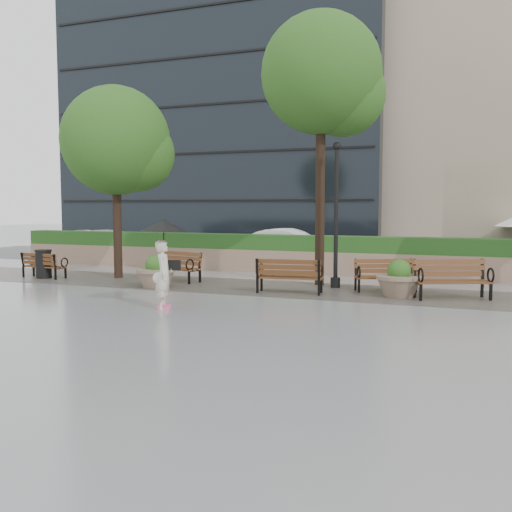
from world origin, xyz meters
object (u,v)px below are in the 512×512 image
(bench_1, at_px, (176,273))
(bench_4, at_px, (452,288))
(car_right, at_px, (291,246))
(planter_right, at_px, (399,282))
(pedestrian, at_px, (164,255))
(bench_2, at_px, (289,283))
(planter_left, at_px, (156,275))
(bench_3, at_px, (385,282))
(bench_0, at_px, (44,271))
(car_left, at_px, (112,244))
(trash_bin, at_px, (44,265))
(lamppost, at_px, (336,224))

(bench_1, height_order, bench_4, bench_4)
(bench_4, height_order, car_right, car_right)
(planter_right, bearing_deg, car_right, 125.62)
(bench_4, xyz_separation_m, pedestrian, (-6.20, -3.83, 0.95))
(bench_2, xyz_separation_m, bench_4, (4.19, 0.54, 0.02))
(bench_4, height_order, planter_left, bench_4)
(pedestrian, bearing_deg, bench_4, -78.55)
(bench_2, bearing_deg, planter_left, -1.50)
(car_right, bearing_deg, bench_1, 164.03)
(planter_right, bearing_deg, bench_1, 174.40)
(bench_4, distance_m, planter_right, 1.33)
(bench_3, height_order, pedestrian, pedestrian)
(bench_3, distance_m, planter_right, 1.01)
(bench_0, distance_m, bench_3, 11.09)
(bench_4, distance_m, pedestrian, 7.35)
(bench_2, bearing_deg, car_left, -41.45)
(car_left, relative_size, car_right, 1.00)
(pedestrian, bearing_deg, bench_0, 41.43)
(bench_3, relative_size, planter_right, 1.49)
(trash_bin, bearing_deg, bench_1, 10.80)
(car_right, bearing_deg, lamppost, -153.76)
(bench_1, xyz_separation_m, bench_4, (8.32, -0.55, 0.02))
(bench_3, distance_m, pedestrian, 6.42)
(bench_3, bearing_deg, bench_4, -45.07)
(bench_2, bearing_deg, trash_bin, -8.55)
(lamppost, bearing_deg, planter_left, -158.94)
(bench_4, distance_m, trash_bin, 12.81)
(bench_3, xyz_separation_m, car_left, (-13.54, 6.37, 0.37))
(bench_0, height_order, bench_2, bench_2)
(trash_bin, relative_size, car_right, 0.20)
(planter_right, distance_m, car_right, 9.12)
(planter_left, xyz_separation_m, trash_bin, (-4.64, 0.62, 0.07))
(pedestrian, bearing_deg, planter_right, -73.16)
(planter_left, xyz_separation_m, car_right, (1.54, 8.20, 0.34))
(bench_1, height_order, car_left, car_left)
(bench_1, relative_size, planter_left, 1.59)
(bench_1, distance_m, bench_3, 6.53)
(bench_0, bearing_deg, bench_1, -164.00)
(bench_3, relative_size, car_right, 0.40)
(bench_2, xyz_separation_m, pedestrian, (-2.00, -3.28, 0.97))
(bench_1, bearing_deg, planter_right, 10.70)
(trash_bin, bearing_deg, bench_0, 125.54)
(trash_bin, xyz_separation_m, lamppost, (9.54, 1.27, 1.41))
(car_left, bearing_deg, pedestrian, -136.75)
(car_right, bearing_deg, planter_left, 167.56)
(bench_0, relative_size, trash_bin, 1.79)
(bench_1, xyz_separation_m, car_right, (1.70, 6.72, 0.45))
(car_left, bearing_deg, bench_1, -129.72)
(bench_0, height_order, bench_3, bench_3)
(planter_left, relative_size, planter_right, 0.98)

